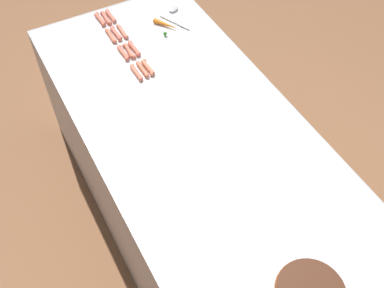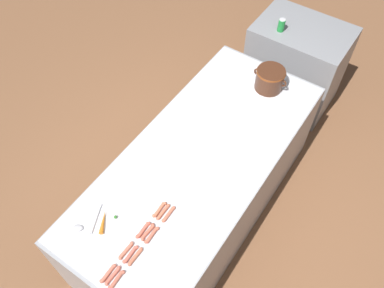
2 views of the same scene
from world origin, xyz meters
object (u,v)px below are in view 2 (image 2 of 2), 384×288
at_px(hot_dog_11, 169,214).
at_px(hot_dog_8, 117,280).
at_px(bean_pot, 270,78).
at_px(hot_dog_4, 113,276).
at_px(carrot, 104,221).
at_px(back_cabinet, 295,65).
at_px(hot_dog_6, 148,232).
at_px(hot_dog_7, 163,212).
at_px(hot_dog_2, 143,230).
at_px(hot_dog_5, 130,254).
at_px(hot_dog_3, 159,210).
at_px(hot_dog_0, 108,273).
at_px(soda_can, 281,25).
at_px(hot_dog_1, 126,251).
at_px(hot_dog_9, 135,257).
at_px(serving_spoon, 84,225).
at_px(hot_dog_10, 152,235).

bearing_deg(hot_dog_11, hot_dog_8, -90.30).
distance_m(hot_dog_11, bean_pot, 1.46).
distance_m(hot_dog_4, bean_pot, 1.99).
height_order(hot_dog_4, carrot, carrot).
bearing_deg(back_cabinet, bean_pot, -86.44).
bearing_deg(hot_dog_6, hot_dog_7, 90.94).
relative_size(hot_dog_2, hot_dog_5, 1.00).
xyz_separation_m(hot_dog_3, hot_dog_4, (0.03, -0.52, 0.00)).
height_order(back_cabinet, hot_dog_0, back_cabinet).
bearing_deg(soda_can, carrot, -91.92).
bearing_deg(hot_dog_6, hot_dog_2, -168.72).
distance_m(hot_dog_2, carrot, 0.27).
xyz_separation_m(hot_dog_6, bean_pot, (0.03, 1.64, 0.10)).
xyz_separation_m(hot_dog_1, carrot, (-0.25, 0.07, 0.00)).
bearing_deg(hot_dog_11, bean_pot, 90.20).
xyz_separation_m(hot_dog_8, bean_pot, (-0.00, 2.00, 0.10)).
distance_m(back_cabinet, hot_dog_3, 2.36).
bearing_deg(carrot, hot_dog_3, 47.89).
bearing_deg(bean_pot, back_cabinet, 93.56).
relative_size(hot_dog_0, hot_dog_7, 1.00).
bearing_deg(hot_dog_8, soda_can, 95.15).
distance_m(hot_dog_5, soda_can, 2.53).
relative_size(hot_dog_4, hot_dog_9, 1.00).
relative_size(hot_dog_9, hot_dog_11, 1.00).
bearing_deg(hot_dog_5, hot_dog_8, -79.49).
distance_m(hot_dog_7, serving_spoon, 0.53).
bearing_deg(hot_dog_6, soda_can, 95.07).
height_order(hot_dog_5, bean_pot, bean_pot).
height_order(hot_dog_7, hot_dog_10, same).
relative_size(hot_dog_6, hot_dog_11, 1.00).
xyz_separation_m(hot_dog_1, hot_dog_3, (0.00, 0.35, 0.00)).
height_order(hot_dog_0, hot_dog_3, same).
relative_size(hot_dog_2, soda_can, 1.14).
relative_size(hot_dog_10, bean_pot, 0.46).
bearing_deg(hot_dog_0, hot_dog_6, 84.47).
height_order(hot_dog_5, hot_dog_6, same).
bearing_deg(hot_dog_10, soda_can, 95.93).
distance_m(hot_dog_6, serving_spoon, 0.43).
bearing_deg(hot_dog_0, serving_spoon, 155.90).
height_order(hot_dog_5, hot_dog_8, same).
relative_size(hot_dog_8, hot_dog_11, 1.00).
height_order(hot_dog_6, soda_can, soda_can).
height_order(carrot, soda_can, soda_can).
bearing_deg(bean_pot, hot_dog_11, -89.80).
height_order(hot_dog_1, hot_dog_8, same).
bearing_deg(bean_pot, hot_dog_9, -89.82).
distance_m(hot_dog_7, hot_dog_10, 0.18).
relative_size(serving_spoon, carrot, 1.59).
xyz_separation_m(hot_dog_7, hot_dog_11, (0.04, 0.01, 0.00)).
height_order(hot_dog_8, hot_dog_11, same).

